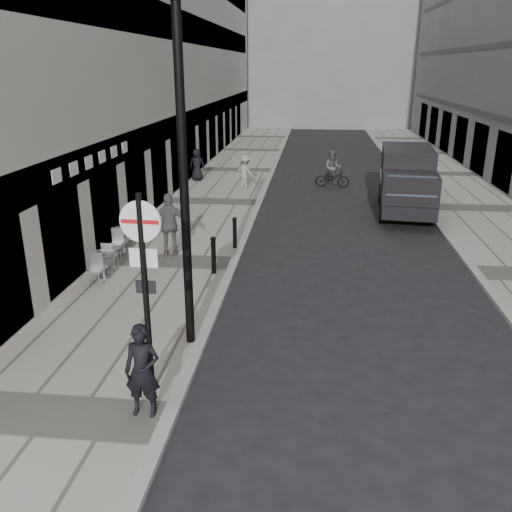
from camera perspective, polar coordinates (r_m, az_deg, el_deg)
The scene contains 16 objects.
sidewalk at distance 23.65m, azimuth -4.54°, elevation 5.64°, with size 4.00×60.00×0.12m, color gray.
far_sidewalk at distance 24.22m, azimuth 22.08°, elevation 4.60°, with size 4.00×60.00×0.12m, color gray.
building_far at distance 60.82m, azimuth 5.82°, elevation 24.32°, with size 24.00×16.00×22.00m, color gray.
walking_man at distance 9.24m, azimuth -11.87°, elevation -11.76°, with size 0.59×0.39×1.63m, color black.
sign_post at distance 8.59m, azimuth -11.65°, elevation -2.35°, with size 0.65×0.10×3.76m.
lamppost at distance 10.50m, azimuth -7.73°, elevation 10.27°, with size 0.32×0.32×7.01m.
bollard_near at distance 15.17m, azimuth -4.49°, elevation -0.03°, with size 0.13×0.13×1.01m, color black.
bollard_far at distance 17.29m, azimuth -2.25°, elevation 2.37°, with size 0.13×0.13×0.95m, color black.
panel_van at distance 22.71m, azimuth 15.60°, elevation 7.94°, with size 2.49×5.53×2.53m.
cyclist at distance 27.07m, azimuth 8.05°, elevation 8.64°, with size 1.70×0.73×1.79m.
pedestrian_a at distance 16.66m, azimuth -9.04°, elevation 3.25°, with size 1.14×0.47×1.94m, color #555559.
pedestrian_b at distance 25.87m, azimuth -1.15°, elevation 8.83°, with size 1.03×0.59×1.60m, color gray.
pedestrian_c at distance 27.98m, azimuth -6.23°, elevation 9.53°, with size 0.78×0.51×1.60m, color black.
cafe_table_near at distance 18.93m, azimuth -12.26°, elevation 3.42°, with size 0.72×1.62×0.92m.
cafe_table_mid at distance 15.42m, azimuth -15.82°, elevation -0.68°, with size 0.66×1.50×0.85m.
cafe_table_far at distance 17.49m, azimuth -13.84°, elevation 1.89°, with size 0.68×1.54×0.87m.
Camera 1 is at (2.26, -4.58, 5.65)m, focal length 38.00 mm.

